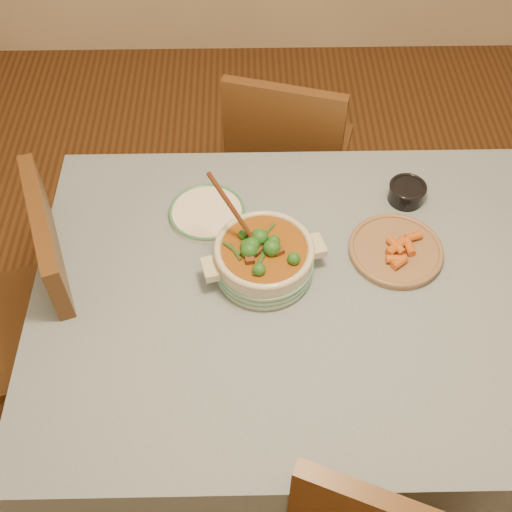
{
  "coord_description": "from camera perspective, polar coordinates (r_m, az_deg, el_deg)",
  "views": [
    {
      "loc": [
        -0.26,
        -0.99,
        2.16
      ],
      "look_at": [
        -0.24,
        0.05,
        0.85
      ],
      "focal_mm": 45.0,
      "sensor_mm": 36.0,
      "label": 1
    }
  ],
  "objects": [
    {
      "name": "fried_plate",
      "position": [
        1.82,
        12.34,
        0.58
      ],
      "size": [
        0.31,
        0.31,
        0.04
      ],
      "rotation": [
        0.0,
        0.0,
        -0.24
      ],
      "color": "#8F714F",
      "rests_on": "dining_table"
    },
    {
      "name": "stew_casserole",
      "position": [
        1.7,
        0.71,
        -0.08
      ],
      "size": [
        0.34,
        0.31,
        0.31
      ],
      "rotation": [
        0.0,
        0.0,
        0.25
      ],
      "color": "beige",
      "rests_on": "dining_table"
    },
    {
      "name": "chair_left",
      "position": [
        2.05,
        -19.09,
        -4.71
      ],
      "size": [
        0.56,
        0.56,
        0.95
      ],
      "rotation": [
        0.0,
        0.0,
        -1.23
      ],
      "color": "brown",
      "rests_on": "floor"
    },
    {
      "name": "white_plate",
      "position": [
        1.88,
        -4.38,
        3.9
      ],
      "size": [
        0.25,
        0.25,
        0.02
      ],
      "rotation": [
        0.0,
        0.0,
        0.13
      ],
      "color": "white",
      "rests_on": "dining_table"
    },
    {
      "name": "dining_table",
      "position": [
        1.81,
        7.66,
        -4.6
      ],
      "size": [
        1.68,
        1.08,
        0.76
      ],
      "color": "brown",
      "rests_on": "floor"
    },
    {
      "name": "condiment_bowl",
      "position": [
        1.96,
        13.27,
        5.6
      ],
      "size": [
        0.14,
        0.14,
        0.06
      ],
      "rotation": [
        0.0,
        0.0,
        0.34
      ],
      "color": "black",
      "rests_on": "dining_table"
    },
    {
      "name": "floor",
      "position": [
        2.39,
        5.94,
        -13.5
      ],
      "size": [
        4.5,
        4.5,
        0.0
      ],
      "primitive_type": "plane",
      "color": "#472614",
      "rests_on": "ground"
    },
    {
      "name": "chair_far",
      "position": [
        2.44,
        2.82,
        8.92
      ],
      "size": [
        0.51,
        0.51,
        0.89
      ],
      "rotation": [
        0.0,
        0.0,
        2.86
      ],
      "color": "brown",
      "rests_on": "floor"
    }
  ]
}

